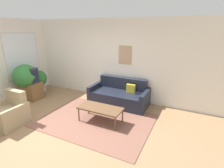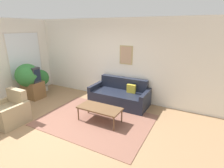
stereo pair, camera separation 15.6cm
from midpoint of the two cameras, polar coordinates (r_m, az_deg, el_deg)
ground_plane at (r=4.74m, az=-17.69°, el=-13.45°), size 16.00×16.00×0.00m
area_rug at (r=4.86m, az=-6.17°, el=-11.73°), size 2.92×2.12×0.01m
wall_back at (r=6.14m, az=-2.92°, el=8.14°), size 8.00×0.09×2.70m
wall_left_window at (r=6.82m, az=-32.66°, el=6.34°), size 0.08×8.00×2.70m
couch at (r=5.70m, az=1.65°, el=-3.77°), size 1.87×0.90×0.83m
coffee_table at (r=4.63m, az=-4.79°, el=-8.08°), size 1.16×0.53×0.41m
tv_stand at (r=6.76m, az=-25.47°, el=-1.92°), size 0.68×0.51×0.60m
tv at (r=6.60m, az=-26.12°, el=2.67°), size 0.64×0.28×0.52m
armchair at (r=5.31m, az=-31.35°, el=-8.32°), size 0.80×0.76×0.85m
potted_plant_tall at (r=6.61m, az=-27.04°, el=2.19°), size 0.79×0.79×1.24m
potted_plant_by_window at (r=7.33m, az=-22.61°, el=0.98°), size 0.40×0.40×0.70m
potted_plant_small at (r=6.99m, az=-23.45°, el=1.51°), size 0.60×0.60×0.91m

